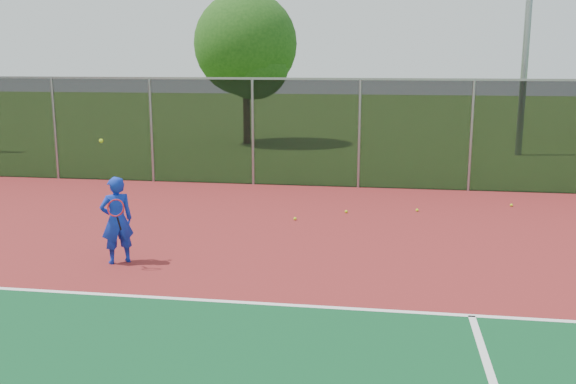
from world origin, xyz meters
name	(u,v)px	position (x,y,z in m)	size (l,w,h in m)	color
court_apron	(322,338)	(0.00, 2.00, 0.01)	(30.00, 20.00, 0.02)	maroon
fence_back	(359,133)	(0.00, 12.00, 1.56)	(30.00, 0.06, 3.03)	black
tennis_player	(117,220)	(-3.88, 4.55, 0.80)	(0.67, 0.73, 2.19)	#132EB3
practice_ball_3	(346,212)	(-0.13, 8.89, 0.06)	(0.07, 0.07, 0.07)	#BDE31A
practice_ball_4	(511,205)	(3.82, 10.17, 0.06)	(0.07, 0.07, 0.07)	#BDE31A
practice_ball_5	(417,210)	(1.52, 9.29, 0.06)	(0.07, 0.07, 0.07)	#BDE31A
practice_ball_8	(295,219)	(-1.22, 8.03, 0.06)	(0.07, 0.07, 0.07)	#BDE31A
tree_back_left	(248,49)	(-5.05, 20.92, 3.96)	(4.29, 4.29, 6.31)	#332312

